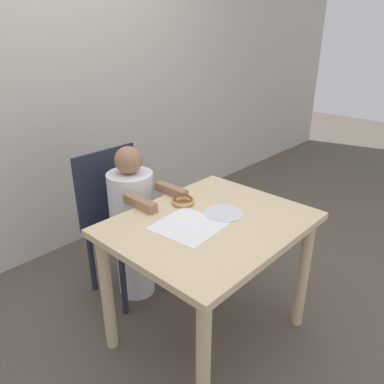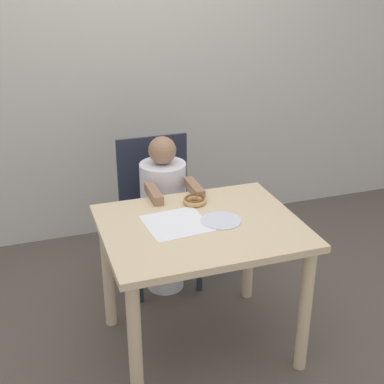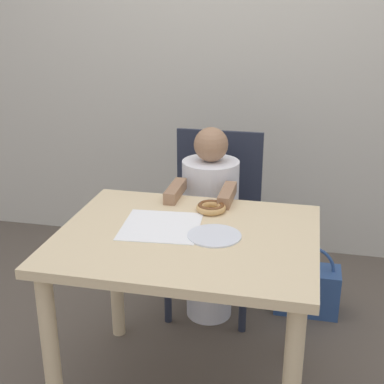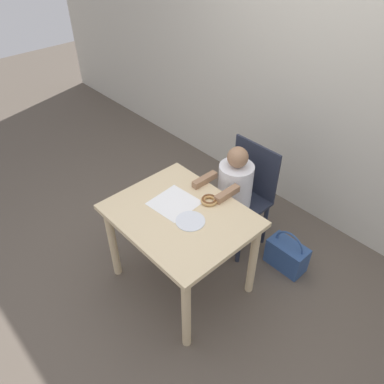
{
  "view_description": "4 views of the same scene",
  "coord_description": "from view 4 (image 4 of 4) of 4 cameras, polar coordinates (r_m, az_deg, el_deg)",
  "views": [
    {
      "loc": [
        -1.23,
        -1.02,
        1.56
      ],
      "look_at": [
        -0.01,
        0.11,
        0.83
      ],
      "focal_mm": 35.0,
      "sensor_mm": 36.0,
      "label": 1
    },
    {
      "loc": [
        -0.76,
        -2.12,
        1.88
      ],
      "look_at": [
        -0.01,
        0.11,
        0.83
      ],
      "focal_mm": 50.0,
      "sensor_mm": 36.0,
      "label": 2
    },
    {
      "loc": [
        0.4,
        -1.72,
        1.53
      ],
      "look_at": [
        -0.01,
        0.11,
        0.83
      ],
      "focal_mm": 50.0,
      "sensor_mm": 36.0,
      "label": 3
    },
    {
      "loc": [
        1.42,
        -1.2,
        2.4
      ],
      "look_at": [
        -0.01,
        0.11,
        0.83
      ],
      "focal_mm": 35.0,
      "sensor_mm": 36.0,
      "label": 4
    }
  ],
  "objects": [
    {
      "name": "ground_plane",
      "position": [
        3.03,
        -1.54,
        -13.3
      ],
      "size": [
        12.0,
        12.0,
        0.0
      ],
      "primitive_type": "plane",
      "color": "brown"
    },
    {
      "name": "wall_back",
      "position": [
        3.21,
        18.5,
        16.1
      ],
      "size": [
        8.0,
        0.05,
        2.5
      ],
      "color": "beige",
      "rests_on": "ground_plane"
    },
    {
      "name": "dining_table",
      "position": [
        2.59,
        -1.76,
        -5.23
      ],
      "size": [
        0.94,
        0.76,
        0.71
      ],
      "color": "beige",
      "rests_on": "ground_plane"
    },
    {
      "name": "chair",
      "position": [
        3.06,
        7.8,
        -0.45
      ],
      "size": [
        0.43,
        0.39,
        0.9
      ],
      "color": "#232838",
      "rests_on": "ground_plane"
    },
    {
      "name": "child_figure",
      "position": [
        2.99,
        6.33,
        -1.33
      ],
      "size": [
        0.27,
        0.46,
        0.97
      ],
      "color": "white",
      "rests_on": "ground_plane"
    },
    {
      "name": "donut",
      "position": [
        2.59,
        2.64,
        -1.22
      ],
      "size": [
        0.12,
        0.12,
        0.03
      ],
      "color": "tan",
      "rests_on": "dining_table"
    },
    {
      "name": "napkin",
      "position": [
        2.59,
        -2.72,
        -1.67
      ],
      "size": [
        0.31,
        0.31,
        0.0
      ],
      "color": "white",
      "rests_on": "dining_table"
    },
    {
      "name": "handbag",
      "position": [
        3.12,
        14.24,
        -9.25
      ],
      "size": [
        0.32,
        0.17,
        0.36
      ],
      "color": "#2D4C84",
      "rests_on": "ground_plane"
    },
    {
      "name": "plate",
      "position": [
        2.45,
        -0.24,
        -4.43
      ],
      "size": [
        0.2,
        0.2,
        0.01
      ],
      "color": "silver",
      "rests_on": "dining_table"
    }
  ]
}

